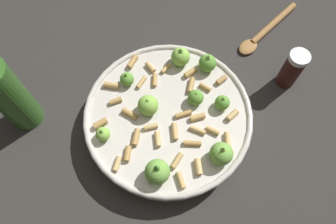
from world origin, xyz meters
The scene contains 5 objects.
ground_plane centered at (0.00, 0.00, 0.00)m, with size 2.40×2.40×0.00m, color #2D2B28.
cooking_pan centered at (0.00, 0.00, 0.03)m, with size 0.34×0.34×0.11m.
pepper_shaker centered at (-0.06, 0.28, 0.05)m, with size 0.04×0.04×0.10m.
olive_oil_bottle centered at (-0.07, -0.29, 0.10)m, with size 0.07×0.07×0.23m.
wooden_spoon centered at (-0.20, 0.27, 0.01)m, with size 0.14×0.18×0.02m.
Camera 1 is at (0.26, -0.05, 0.63)m, focal length 34.38 mm.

